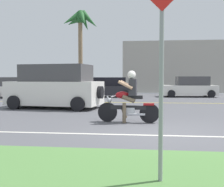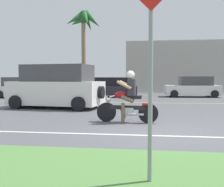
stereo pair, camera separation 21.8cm
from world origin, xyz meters
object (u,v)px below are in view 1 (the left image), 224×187
object	(u,v)px
motorcyclist	(129,101)
suv_nearby	(56,87)
palm_tree_0	(80,26)
parked_car_2	(190,87)
parked_car_0	(20,88)
parked_car_1	(107,88)
street_sign	(162,54)

from	to	relation	value
motorcyclist	suv_nearby	bearing A→B (deg)	133.64
palm_tree_0	parked_car_2	bearing A→B (deg)	-13.08
suv_nearby	parked_car_0	distance (m)	7.78
parked_car_2	parked_car_1	bearing A→B (deg)	-172.83
suv_nearby	street_sign	world-z (taller)	street_sign
parked_car_0	parked_car_2	bearing A→B (deg)	10.98
motorcyclist	parked_car_2	xyz separation A→B (m)	(4.09, 12.51, 0.02)
parked_car_1	palm_tree_0	size ratio (longest dim) A/B	0.61
motorcyclist	street_sign	xyz separation A→B (m)	(0.67, -5.14, 1.05)
parked_car_2	street_sign	world-z (taller)	street_sign
suv_nearby	parked_car_2	xyz separation A→B (m)	(7.80, 8.62, -0.27)
street_sign	parked_car_2	bearing A→B (deg)	79.03
motorcyclist	suv_nearby	world-z (taller)	suv_nearby
parked_car_0	street_sign	distance (m)	17.75
motorcyclist	street_sign	bearing A→B (deg)	-82.55
parked_car_0	street_sign	size ratio (longest dim) A/B	1.35
motorcyclist	parked_car_0	world-z (taller)	motorcyclist
parked_car_0	street_sign	world-z (taller)	street_sign
palm_tree_0	suv_nearby	bearing A→B (deg)	-83.56
parked_car_1	street_sign	distance (m)	17.13
parked_car_0	palm_tree_0	distance (m)	7.78
motorcyclist	parked_car_2	distance (m)	13.16
suv_nearby	parked_car_1	size ratio (longest dim) A/B	1.05
parked_car_0	palm_tree_0	world-z (taller)	palm_tree_0
motorcyclist	parked_car_0	size ratio (longest dim) A/B	0.51
suv_nearby	street_sign	size ratio (longest dim) A/B	1.61
suv_nearby	parked_car_2	world-z (taller)	suv_nearby
parked_car_0	parked_car_2	xyz separation A→B (m)	(12.50, 2.42, 0.03)
suv_nearby	parked_car_2	distance (m)	11.63
parked_car_0	parked_car_2	distance (m)	12.73
suv_nearby	palm_tree_0	bearing A→B (deg)	96.44
parked_car_0	palm_tree_0	size ratio (longest dim) A/B	0.54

